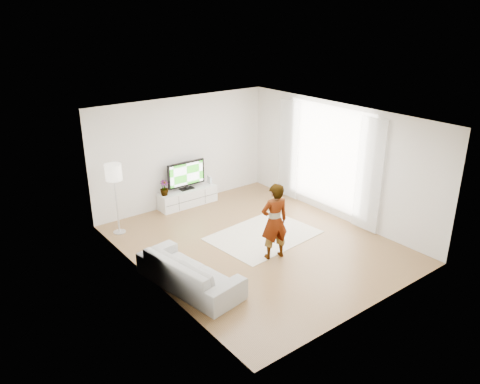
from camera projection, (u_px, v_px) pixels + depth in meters
floor at (256, 244)px, 10.25m from camera, size 6.00×6.00×0.00m
ceiling at (258, 118)px, 9.22m from camera, size 6.00×6.00×0.00m
wall_left at (149, 214)px, 8.32m from camera, size 0.02×6.00×2.80m
wall_right at (338, 162)px, 11.15m from camera, size 0.02×6.00×2.80m
wall_back at (183, 151)px, 11.95m from camera, size 5.00×0.02×2.80m
wall_front at (376, 236)px, 7.52m from camera, size 5.00×0.02×2.80m
window at (328, 157)px, 11.34m from camera, size 0.01×2.60×2.50m
curtain_near at (369, 176)px, 10.37m from camera, size 0.04×0.70×2.60m
curtain_far at (289, 149)px, 12.29m from camera, size 0.04×0.70×2.60m
media_console at (188, 197)px, 12.18m from camera, size 1.58×0.45×0.44m
television at (186, 174)px, 11.97m from camera, size 1.06×0.21×0.74m
game_console at (209, 180)px, 12.45m from camera, size 0.05×0.16×0.21m
potted_plant at (164, 188)px, 11.65m from camera, size 0.24×0.24×0.39m
rug at (263, 235)px, 10.62m from camera, size 2.47×1.89×0.01m
player at (274, 221)px, 9.40m from camera, size 0.67×0.52×1.62m
sofa at (189, 271)px, 8.58m from camera, size 1.19×2.27×0.63m
floor_lamp at (114, 175)px, 10.26m from camera, size 0.37×0.37×1.64m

